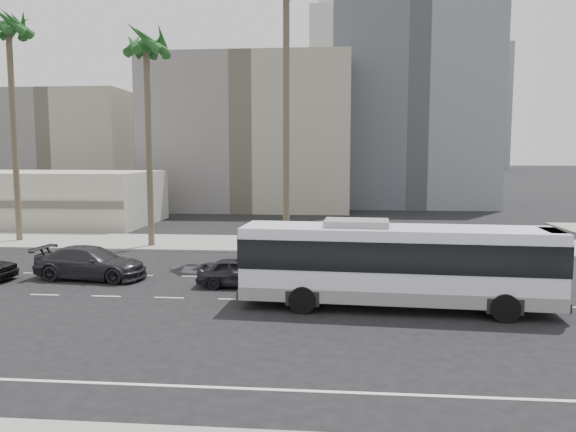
# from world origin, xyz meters

# --- Properties ---
(ground) EXTENTS (700.00, 700.00, 0.00)m
(ground) POSITION_xyz_m (0.00, 0.00, 0.00)
(ground) COLOR black
(ground) RESTS_ON ground
(sidewalk_north) EXTENTS (120.00, 7.00, 0.15)m
(sidewalk_north) POSITION_xyz_m (0.00, 15.50, 0.07)
(sidewalk_north) COLOR gray
(sidewalk_north) RESTS_ON ground
(commercial_low) EXTENTS (22.00, 12.16, 5.00)m
(commercial_low) POSITION_xyz_m (-30.00, 25.99, 2.50)
(commercial_low) COLOR #B7B2A0
(commercial_low) RESTS_ON ground
(midrise_beige_west) EXTENTS (24.00, 18.00, 18.00)m
(midrise_beige_west) POSITION_xyz_m (-12.00, 45.00, 9.00)
(midrise_beige_west) COLOR gray
(midrise_beige_west) RESTS_ON ground
(midrise_gray_center) EXTENTS (20.00, 20.00, 26.00)m
(midrise_gray_center) POSITION_xyz_m (8.00, 52.00, 13.00)
(midrise_gray_center) COLOR #565B61
(midrise_gray_center) RESTS_ON ground
(midrise_beige_far) EXTENTS (18.00, 16.00, 15.00)m
(midrise_beige_far) POSITION_xyz_m (-38.00, 50.00, 7.50)
(midrise_beige_far) COLOR gray
(midrise_beige_far) RESTS_ON ground
(civic_tower) EXTENTS (42.00, 42.00, 129.00)m
(civic_tower) POSITION_xyz_m (-2.00, 250.00, 38.83)
(civic_tower) COLOR silver
(civic_tower) RESTS_ON ground
(highrise_right) EXTENTS (26.00, 26.00, 70.00)m
(highrise_right) POSITION_xyz_m (45.00, 230.00, 35.00)
(highrise_right) COLOR slate
(highrise_right) RESTS_ON ground
(highrise_far) EXTENTS (22.00, 22.00, 60.00)m
(highrise_far) POSITION_xyz_m (70.00, 260.00, 30.00)
(highrise_far) COLOR slate
(highrise_far) RESTS_ON ground
(city_bus) EXTENTS (13.33, 3.75, 3.79)m
(city_bus) POSITION_xyz_m (1.19, -0.73, 1.99)
(city_bus) COLOR white
(city_bus) RESTS_ON ground
(car_a) EXTENTS (1.75, 4.29, 1.46)m
(car_a) POSITION_xyz_m (-6.11, 2.46, 0.73)
(car_a) COLOR black
(car_a) RESTS_ON ground
(car_b) EXTENTS (2.98, 6.15, 1.72)m
(car_b) POSITION_xyz_m (-14.33, 3.52, 0.86)
(car_b) COLOR #27272A
(car_b) RESTS_ON ground
(palm_mid) EXTENTS (4.93, 4.93, 15.24)m
(palm_mid) POSITION_xyz_m (-14.52, 13.63, 13.71)
(palm_mid) COLOR brown
(palm_mid) RESTS_ON ground
(palm_far) EXTENTS (4.96, 4.96, 17.05)m
(palm_far) POSITION_xyz_m (-25.32, 15.15, 15.49)
(palm_far) COLOR brown
(palm_far) RESTS_ON ground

